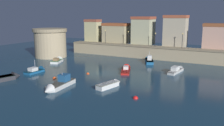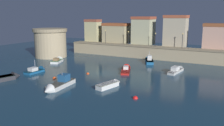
# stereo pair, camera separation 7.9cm
# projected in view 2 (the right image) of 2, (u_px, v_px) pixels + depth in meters

# --- Properties ---
(ground_plane) EXTENTS (108.54, 108.54, 0.00)m
(ground_plane) POSITION_uv_depth(u_px,v_px,m) (103.00, 73.00, 46.77)
(ground_plane) COLOR #19384C
(quay_wall) EXTENTS (41.06, 3.45, 3.18)m
(quay_wall) POSITION_uv_depth(u_px,v_px,m) (141.00, 51.00, 63.44)
(quay_wall) COLOR tan
(quay_wall) RESTS_ON ground
(old_town_backdrop) EXTENTS (39.52, 5.41, 8.01)m
(old_town_backdrop) POSITION_uv_depth(u_px,v_px,m) (148.00, 32.00, 65.47)
(old_town_backdrop) COLOR #BEB681
(old_town_backdrop) RESTS_ON ground
(fortress_tower) EXTENTS (8.85, 8.85, 7.49)m
(fortress_tower) POSITION_uv_depth(u_px,v_px,m) (51.00, 43.00, 64.07)
(fortress_tower) COLOR tan
(fortress_tower) RESTS_ON ground
(quay_lamp_0) EXTENTS (0.32, 0.32, 3.66)m
(quay_lamp_0) POSITION_uv_depth(u_px,v_px,m) (105.00, 35.00, 67.61)
(quay_lamp_0) COLOR black
(quay_lamp_0) RESTS_ON quay_wall
(quay_lamp_1) EXTENTS (0.32, 0.32, 3.56)m
(quay_lamp_1) POSITION_uv_depth(u_px,v_px,m) (128.00, 36.00, 64.37)
(quay_lamp_1) COLOR black
(quay_lamp_1) RESTS_ON quay_wall
(quay_lamp_2) EXTENTS (0.32, 0.32, 3.42)m
(quay_lamp_2) POSITION_uv_depth(u_px,v_px,m) (155.00, 37.00, 60.94)
(quay_lamp_2) COLOR black
(quay_lamp_2) RESTS_ON quay_wall
(quay_lamp_3) EXTENTS (0.32, 0.32, 3.58)m
(quay_lamp_3) POSITION_uv_depth(u_px,v_px,m) (182.00, 38.00, 57.81)
(quay_lamp_3) COLOR black
(quay_lamp_3) RESTS_ON quay_wall
(moored_boat_0) EXTENTS (4.20, 6.98, 3.04)m
(moored_boat_0) POSITION_uv_depth(u_px,v_px,m) (149.00, 60.00, 57.78)
(moored_boat_0) COLOR #195689
(moored_boat_0) RESTS_ON ground
(moored_boat_1) EXTENTS (2.40, 5.26, 1.24)m
(moored_boat_1) POSITION_uv_depth(u_px,v_px,m) (110.00, 84.00, 38.01)
(moored_boat_1) COLOR white
(moored_boat_1) RESTS_ON ground
(moored_boat_2) EXTENTS (4.15, 7.40, 1.56)m
(moored_boat_2) POSITION_uv_depth(u_px,v_px,m) (126.00, 69.00, 49.28)
(moored_boat_2) COLOR red
(moored_boat_2) RESTS_ON ground
(moored_boat_3) EXTENTS (1.90, 4.87, 3.09)m
(moored_boat_3) POSITION_uv_depth(u_px,v_px,m) (37.00, 70.00, 47.78)
(moored_boat_3) COLOR #195689
(moored_boat_3) RESTS_ON ground
(moored_boat_4) EXTENTS (2.43, 7.20, 2.67)m
(moored_boat_4) POSITION_uv_depth(u_px,v_px,m) (58.00, 85.00, 37.33)
(moored_boat_4) COLOR silver
(moored_boat_4) RESTS_ON ground
(moored_boat_5) EXTENTS (2.05, 6.88, 1.62)m
(moored_boat_5) POSITION_uv_depth(u_px,v_px,m) (177.00, 70.00, 47.86)
(moored_boat_5) COLOR silver
(moored_boat_5) RESTS_ON ground
(moored_boat_6) EXTENTS (3.38, 6.57, 1.73)m
(moored_boat_6) POSITION_uv_depth(u_px,v_px,m) (5.00, 78.00, 41.89)
(moored_boat_6) COLOR #333338
(moored_boat_6) RESTS_ON ground
(moored_boat_7) EXTENTS (3.43, 5.36, 1.71)m
(moored_boat_7) POSITION_uv_depth(u_px,v_px,m) (58.00, 60.00, 57.85)
(moored_boat_7) COLOR white
(moored_boat_7) RESTS_ON ground
(mooring_buoy_0) EXTENTS (0.73, 0.73, 0.73)m
(mooring_buoy_0) POSITION_uv_depth(u_px,v_px,m) (135.00, 99.00, 32.82)
(mooring_buoy_0) COLOR red
(mooring_buoy_0) RESTS_ON ground
(mooring_buoy_1) EXTENTS (0.61, 0.61, 0.61)m
(mooring_buoy_1) POSITION_uv_depth(u_px,v_px,m) (54.00, 78.00, 43.10)
(mooring_buoy_1) COLOR #EA4C19
(mooring_buoy_1) RESTS_ON ground
(mooring_buoy_2) EXTENTS (0.56, 0.56, 0.56)m
(mooring_buoy_2) POSITION_uv_depth(u_px,v_px,m) (88.00, 74.00, 46.24)
(mooring_buoy_2) COLOR #EA4C19
(mooring_buoy_2) RESTS_ON ground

